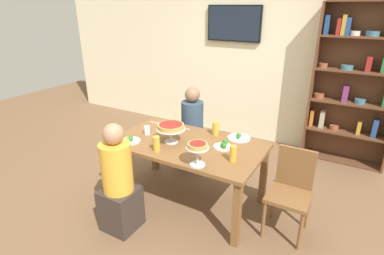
{
  "coord_description": "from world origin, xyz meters",
  "views": [
    {
      "loc": [
        1.54,
        -2.59,
        2.15
      ],
      "look_at": [
        0.0,
        0.1,
        0.89
      ],
      "focal_mm": 28.24,
      "sensor_mm": 36.0,
      "label": 1
    }
  ],
  "objects_px": {
    "diner_near_left": "(119,186)",
    "salad_plate_near_diner": "(223,145)",
    "television": "(234,23)",
    "cutlery_fork_near": "(183,128)",
    "salad_plate_far_diner": "(239,137)",
    "dining_table": "(188,150)",
    "deep_dish_pizza_stand": "(171,128)",
    "bookshelf": "(356,83)",
    "water_glass_clear_near": "(147,130)",
    "salad_plate_spare": "(130,140)",
    "beer_glass_amber_short": "(233,154)",
    "cutlery_knife_near": "(156,123)",
    "diner_far_left": "(192,134)",
    "beer_glass_amber_spare": "(216,129)",
    "beer_glass_amber_tall": "(156,144)",
    "personal_pizza_stand": "(198,149)",
    "chair_head_east": "(291,188)"
  },
  "relations": [
    {
      "from": "salad_plate_near_diner",
      "to": "beer_glass_amber_short",
      "type": "xyz_separation_m",
      "value": [
        0.2,
        -0.23,
        0.06
      ]
    },
    {
      "from": "diner_near_left",
      "to": "beer_glass_amber_short",
      "type": "bearing_deg",
      "value": -57.46
    },
    {
      "from": "cutlery_fork_near",
      "to": "deep_dish_pizza_stand",
      "type": "bearing_deg",
      "value": 104.99
    },
    {
      "from": "dining_table",
      "to": "diner_near_left",
      "type": "relative_size",
      "value": 1.44
    },
    {
      "from": "diner_far_left",
      "to": "diner_near_left",
      "type": "xyz_separation_m",
      "value": [
        0.02,
        -1.5,
        0.0
      ]
    },
    {
      "from": "beer_glass_amber_short",
      "to": "dining_table",
      "type": "bearing_deg",
      "value": 166.94
    },
    {
      "from": "bookshelf",
      "to": "water_glass_clear_near",
      "type": "xyz_separation_m",
      "value": [
        -2.01,
        -2.04,
        -0.37
      ]
    },
    {
      "from": "bookshelf",
      "to": "salad_plate_spare",
      "type": "bearing_deg",
      "value": -131.6
    },
    {
      "from": "cutlery_knife_near",
      "to": "diner_far_left",
      "type": "bearing_deg",
      "value": -126.67
    },
    {
      "from": "dining_table",
      "to": "bookshelf",
      "type": "bearing_deg",
      "value": 53.84
    },
    {
      "from": "beer_glass_amber_tall",
      "to": "television",
      "type": "bearing_deg",
      "value": 94.95
    },
    {
      "from": "salad_plate_far_diner",
      "to": "beer_glass_amber_spare",
      "type": "xyz_separation_m",
      "value": [
        -0.27,
        -0.04,
        0.06
      ]
    },
    {
      "from": "diner_near_left",
      "to": "water_glass_clear_near",
      "type": "distance_m",
      "value": 0.8
    },
    {
      "from": "chair_head_east",
      "to": "cutlery_knife_near",
      "type": "xyz_separation_m",
      "value": [
        -1.79,
        0.24,
        0.26
      ]
    },
    {
      "from": "diner_far_left",
      "to": "chair_head_east",
      "type": "bearing_deg",
      "value": 65.74
    },
    {
      "from": "beer_glass_amber_short",
      "to": "diner_far_left",
      "type": "bearing_deg",
      "value": 137.11
    },
    {
      "from": "salad_plate_near_diner",
      "to": "cutlery_knife_near",
      "type": "xyz_separation_m",
      "value": [
        -1.05,
        0.23,
        -0.02
      ]
    },
    {
      "from": "salad_plate_spare",
      "to": "water_glass_clear_near",
      "type": "distance_m",
      "value": 0.27
    },
    {
      "from": "television",
      "to": "diner_far_left",
      "type": "xyz_separation_m",
      "value": [
        0.02,
        -1.35,
        -1.39
      ]
    },
    {
      "from": "diner_near_left",
      "to": "salad_plate_near_diner",
      "type": "distance_m",
      "value": 1.15
    },
    {
      "from": "diner_near_left",
      "to": "salad_plate_near_diner",
      "type": "xyz_separation_m",
      "value": [
        0.74,
        0.84,
        0.27
      ]
    },
    {
      "from": "diner_far_left",
      "to": "beer_glass_amber_tall",
      "type": "bearing_deg",
      "value": 10.18
    },
    {
      "from": "diner_near_left",
      "to": "personal_pizza_stand",
      "type": "height_order",
      "value": "diner_near_left"
    },
    {
      "from": "television",
      "to": "salad_plate_far_diner",
      "type": "height_order",
      "value": "television"
    },
    {
      "from": "salad_plate_spare",
      "to": "beer_glass_amber_short",
      "type": "bearing_deg",
      "value": 7.17
    },
    {
      "from": "diner_near_left",
      "to": "beer_glass_amber_short",
      "type": "xyz_separation_m",
      "value": [
        0.95,
        0.6,
        0.33
      ]
    },
    {
      "from": "cutlery_fork_near",
      "to": "cutlery_knife_near",
      "type": "height_order",
      "value": "same"
    },
    {
      "from": "bookshelf",
      "to": "personal_pizza_stand",
      "type": "relative_size",
      "value": 9.64
    },
    {
      "from": "salad_plate_far_diner",
      "to": "cutlery_fork_near",
      "type": "bearing_deg",
      "value": -176.17
    },
    {
      "from": "cutlery_knife_near",
      "to": "beer_glass_amber_short",
      "type": "bearing_deg",
      "value": 156.33
    },
    {
      "from": "bookshelf",
      "to": "water_glass_clear_near",
      "type": "relative_size",
      "value": 21.94
    },
    {
      "from": "personal_pizza_stand",
      "to": "beer_glass_amber_short",
      "type": "xyz_separation_m",
      "value": [
        0.26,
        0.24,
        -0.09
      ]
    },
    {
      "from": "dining_table",
      "to": "water_glass_clear_near",
      "type": "distance_m",
      "value": 0.56
    },
    {
      "from": "dining_table",
      "to": "beer_glass_amber_tall",
      "type": "height_order",
      "value": "beer_glass_amber_tall"
    },
    {
      "from": "dining_table",
      "to": "deep_dish_pizza_stand",
      "type": "xyz_separation_m",
      "value": [
        -0.17,
        -0.07,
        0.26
      ]
    },
    {
      "from": "beer_glass_amber_short",
      "to": "beer_glass_amber_spare",
      "type": "bearing_deg",
      "value": 130.52
    },
    {
      "from": "television",
      "to": "diner_near_left",
      "type": "bearing_deg",
      "value": -89.3
    },
    {
      "from": "bookshelf",
      "to": "water_glass_clear_near",
      "type": "height_order",
      "value": "bookshelf"
    },
    {
      "from": "television",
      "to": "salad_plate_spare",
      "type": "height_order",
      "value": "television"
    },
    {
      "from": "diner_near_left",
      "to": "salad_plate_near_diner",
      "type": "relative_size",
      "value": 5.71
    },
    {
      "from": "salad_plate_near_diner",
      "to": "salad_plate_far_diner",
      "type": "xyz_separation_m",
      "value": [
        0.06,
        0.3,
        -0.01
      ]
    },
    {
      "from": "beer_glass_amber_short",
      "to": "cutlery_knife_near",
      "type": "bearing_deg",
      "value": 159.74
    },
    {
      "from": "television",
      "to": "salad_plate_near_diner",
      "type": "bearing_deg",
      "value": -68.88
    },
    {
      "from": "television",
      "to": "cutlery_fork_near",
      "type": "distance_m",
      "value": 2.1
    },
    {
      "from": "television",
      "to": "deep_dish_pizza_stand",
      "type": "bearing_deg",
      "value": -84.21
    },
    {
      "from": "diner_near_left",
      "to": "bookshelf",
      "type": "bearing_deg",
      "value": -33.54
    },
    {
      "from": "television",
      "to": "beer_glass_amber_spare",
      "type": "bearing_deg",
      "value": -72.33
    },
    {
      "from": "dining_table",
      "to": "beer_glass_amber_spare",
      "type": "xyz_separation_m",
      "value": [
        0.17,
        0.36,
        0.17
      ]
    },
    {
      "from": "salad_plate_near_diner",
      "to": "water_glass_clear_near",
      "type": "bearing_deg",
      "value": -172.69
    },
    {
      "from": "beer_glass_amber_short",
      "to": "beer_glass_amber_spare",
      "type": "xyz_separation_m",
      "value": [
        -0.42,
        0.5,
        -0.0
      ]
    }
  ]
}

